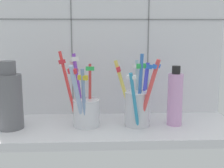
{
  "coord_description": "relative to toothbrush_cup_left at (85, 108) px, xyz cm",
  "views": [
    {
      "loc": [
        -3.09,
        -68.83,
        24.88
      ],
      "look_at": [
        0.0,
        -0.45,
        12.76
      ],
      "focal_mm": 45.51,
      "sensor_mm": 36.0,
      "label": 1
    }
  ],
  "objects": [
    {
      "name": "counter_slab",
      "position": [
        6.8,
        0.37,
        -5.79
      ],
      "size": [
        64.0,
        22.0,
        2.0
      ],
      "primitive_type": "cube",
      "color": "silver",
      "rests_on": "ground"
    },
    {
      "name": "tile_wall_back",
      "position": [
        6.8,
        12.37,
        15.72
      ],
      "size": [
        64.0,
        2.2,
        45.0
      ],
      "color": "white",
      "rests_on": "ground"
    },
    {
      "name": "toothbrush_cup_left",
      "position": [
        0.0,
        0.0,
        0.0
      ],
      "size": [
        10.13,
        13.06,
        18.8
      ],
      "color": "white",
      "rests_on": "counter_slab"
    },
    {
      "name": "toothbrush_cup_right",
      "position": [
        13.25,
        -0.13,
        0.64
      ],
      "size": [
        10.73,
        12.32,
        18.29
      ],
      "color": "silver",
      "rests_on": "counter_slab"
    },
    {
      "name": "ceramic_vase",
      "position": [
        -18.17,
        -0.56,
        2.63
      ],
      "size": [
        6.39,
        6.39,
        16.57
      ],
      "color": "slate",
      "rests_on": "counter_slab"
    },
    {
      "name": "soap_bottle",
      "position": [
        22.71,
        0.81,
        2.1
      ],
      "size": [
        3.78,
        3.78,
        15.1
      ],
      "color": "#DEA1DA",
      "rests_on": "counter_slab"
    }
  ]
}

